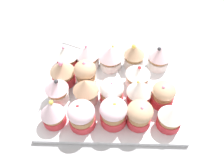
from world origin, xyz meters
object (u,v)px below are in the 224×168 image
(cupcake_5, at_px, (86,74))
(cupcake_16, at_px, (163,94))
(napkin, at_px, (90,38))
(cupcake_14, at_px, (140,115))
(cupcake_8, at_px, (111,57))
(cupcake_9, at_px, (110,92))
(cupcake_1, at_px, (62,72))
(cupcake_2, at_px, (57,89))
(cupcake_17, at_px, (170,117))
(cupcake_3, at_px, (52,113))
(cupcake_11, at_px, (134,55))
(cupcake_0, at_px, (67,56))
(cupcake_15, at_px, (159,56))
(cupcake_7, at_px, (82,115))
(cupcake_4, at_px, (88,56))
(baking_tray, at_px, (112,93))
(cupcake_13, at_px, (139,91))
(cupcake_6, at_px, (86,90))
(cupcake_10, at_px, (113,113))
(cupcake_12, at_px, (138,75))

(cupcake_5, distance_m, cupcake_16, 0.20)
(napkin, bearing_deg, cupcake_14, 24.36)
(cupcake_8, relative_size, cupcake_9, 0.97)
(cupcake_1, relative_size, cupcake_2, 1.06)
(cupcake_2, xyz_separation_m, cupcake_17, (0.07, 0.27, -0.00))
(cupcake_3, relative_size, napkin, 0.54)
(cupcake_11, height_order, napkin, cupcake_11)
(cupcake_0, height_order, cupcake_11, cupcake_11)
(cupcake_5, relative_size, cupcake_16, 1.15)
(cupcake_0, relative_size, cupcake_14, 0.96)
(cupcake_16, bearing_deg, cupcake_5, -106.27)
(cupcake_16, bearing_deg, cupcake_15, 179.00)
(cupcake_5, bearing_deg, cupcake_1, -95.18)
(cupcake_1, height_order, cupcake_7, cupcake_1)
(cupcake_4, relative_size, cupcake_16, 1.02)
(baking_tray, bearing_deg, cupcake_7, -34.29)
(cupcake_9, height_order, cupcake_17, cupcake_9)
(cupcake_13, bearing_deg, cupcake_6, -89.94)
(cupcake_9, relative_size, cupcake_16, 1.08)
(cupcake_15, bearing_deg, cupcake_10, -33.54)
(cupcake_4, distance_m, cupcake_9, 0.14)
(baking_tray, height_order, cupcake_1, cupcake_1)
(cupcake_9, bearing_deg, cupcake_11, 153.56)
(napkin, bearing_deg, cupcake_3, -10.11)
(cupcake_10, height_order, cupcake_17, cupcake_10)
(cupcake_7, relative_size, cupcake_10, 1.00)
(cupcake_6, height_order, cupcake_14, cupcake_6)
(baking_tray, relative_size, cupcake_4, 4.97)
(cupcake_11, relative_size, cupcake_13, 1.01)
(cupcake_8, distance_m, cupcake_11, 0.06)
(cupcake_3, height_order, cupcake_8, cupcake_3)
(cupcake_1, xyz_separation_m, cupcake_13, (0.06, 0.19, -0.00))
(cupcake_12, bearing_deg, cupcake_14, -0.53)
(cupcake_0, distance_m, cupcake_11, 0.18)
(baking_tray, distance_m, cupcake_3, 0.17)
(cupcake_17, bearing_deg, cupcake_0, -125.79)
(cupcake_14, distance_m, cupcake_17, 0.07)
(cupcake_11, bearing_deg, cupcake_5, -60.88)
(cupcake_5, bearing_deg, cupcake_3, -28.73)
(cupcake_8, xyz_separation_m, cupcake_14, (0.18, 0.07, -0.00))
(cupcake_1, bearing_deg, cupcake_2, -5.87)
(cupcake_11, bearing_deg, cupcake_10, -16.05)
(cupcake_9, bearing_deg, cupcake_14, 47.98)
(cupcake_3, relative_size, cupcake_10, 1.04)
(cupcake_5, height_order, cupcake_12, cupcake_5)
(cupcake_9, distance_m, cupcake_14, 0.09)
(cupcake_6, bearing_deg, cupcake_13, 90.06)
(cupcake_15, bearing_deg, cupcake_2, -65.42)
(cupcake_2, relative_size, cupcake_17, 1.14)
(cupcake_13, bearing_deg, cupcake_12, -179.15)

